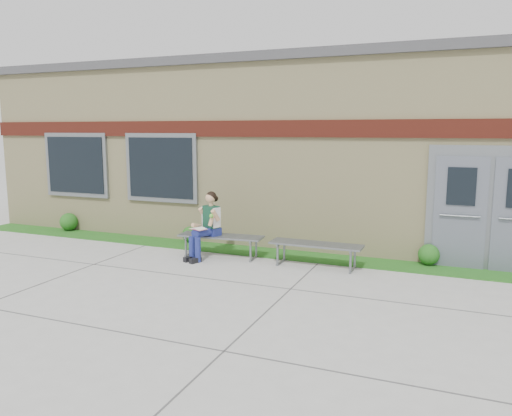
% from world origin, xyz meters
% --- Properties ---
extents(ground, '(80.00, 80.00, 0.00)m').
position_xyz_m(ground, '(0.00, 0.00, 0.00)').
color(ground, '#9E9E99').
rests_on(ground, ground).
extents(grass_strip, '(16.00, 0.80, 0.02)m').
position_xyz_m(grass_strip, '(0.00, 2.60, 0.01)').
color(grass_strip, '#144C14').
rests_on(grass_strip, ground).
extents(school_building, '(16.20, 6.22, 4.20)m').
position_xyz_m(school_building, '(-0.00, 5.99, 2.10)').
color(school_building, beige).
rests_on(school_building, ground).
extents(bench_left, '(1.78, 0.64, 0.45)m').
position_xyz_m(bench_left, '(-0.98, 1.96, 0.35)').
color(bench_left, slate).
rests_on(bench_left, ground).
extents(bench_right, '(1.76, 0.49, 0.46)m').
position_xyz_m(bench_right, '(1.02, 1.96, 0.35)').
color(bench_right, slate).
rests_on(bench_right, ground).
extents(girl, '(0.57, 0.86, 1.35)m').
position_xyz_m(girl, '(-1.20, 1.77, 0.70)').
color(girl, navy).
rests_on(girl, ground).
extents(shrub_west, '(0.45, 0.45, 0.45)m').
position_xyz_m(shrub_west, '(-5.76, 2.85, 0.24)').
color(shrub_west, '#144C14').
rests_on(shrub_west, grass_strip).
extents(shrub_mid, '(0.35, 0.35, 0.35)m').
position_xyz_m(shrub_mid, '(-2.22, 2.85, 0.20)').
color(shrub_mid, '#144C14').
rests_on(shrub_mid, grass_strip).
extents(shrub_east, '(0.40, 0.40, 0.40)m').
position_xyz_m(shrub_east, '(3.00, 2.85, 0.22)').
color(shrub_east, '#144C14').
rests_on(shrub_east, grass_strip).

